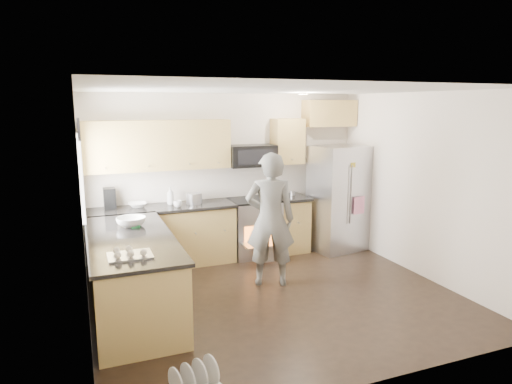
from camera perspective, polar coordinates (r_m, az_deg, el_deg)
name	(u,v)px	position (r m, az deg, el deg)	size (l,w,h in m)	color
ground	(276,297)	(6.01, 2.55, -12.94)	(4.50, 4.50, 0.00)	black
room_shell	(274,167)	(5.55, 2.27, 3.10)	(4.54, 4.04, 2.62)	white
back_cabinet_run	(196,201)	(7.12, -7.45, -1.07)	(4.45, 0.64, 2.50)	#AB8644
peninsula	(132,274)	(5.64, -15.23, -9.86)	(0.96, 2.36, 1.04)	#AB8644
stove_range	(254,214)	(7.40, -0.25, -2.80)	(0.76, 0.97, 1.79)	#B7B7BC
refrigerator	(338,198)	(7.77, 10.22, -0.78)	(0.96, 0.81, 1.76)	#B7B7BC
person	(270,220)	(6.13, 1.78, -3.47)	(0.66, 0.43, 1.82)	slate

